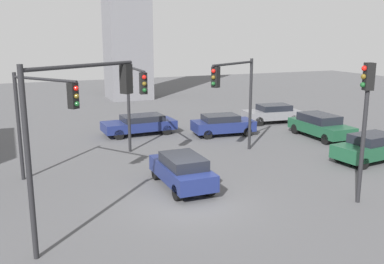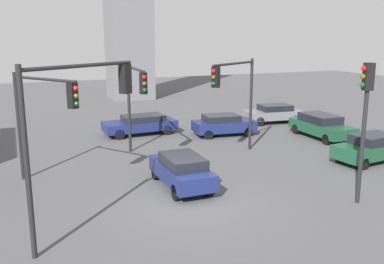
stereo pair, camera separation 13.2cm
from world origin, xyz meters
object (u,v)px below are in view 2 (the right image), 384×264
at_px(traffic_light_2, 235,87).
at_px(traffic_light_3, 45,106).
at_px(car_5, 141,124).
at_px(traffic_light_4, 365,108).
at_px(car_6, 371,148).
at_px(car_0, 321,126).
at_px(car_7, 182,170).
at_px(car_2, 223,124).
at_px(car_3, 273,113).
at_px(traffic_light_0, 136,92).
at_px(traffic_light_1, 79,111).

distance_m(traffic_light_2, traffic_light_3, 9.49).
bearing_deg(car_5, traffic_light_2, 112.39).
relative_size(traffic_light_3, traffic_light_4, 0.89).
relative_size(traffic_light_4, car_6, 1.31).
distance_m(traffic_light_2, car_0, 7.88).
xyz_separation_m(traffic_light_4, car_5, (-4.52, 14.53, -3.04)).
bearing_deg(car_7, traffic_light_3, 66.92).
distance_m(car_2, car_7, 10.05).
bearing_deg(car_2, car_5, 161.03).
height_order(traffic_light_4, car_3, traffic_light_4).
relative_size(car_3, car_7, 1.05).
distance_m(car_3, car_7, 15.11).
relative_size(car_0, car_7, 1.14).
bearing_deg(traffic_light_0, traffic_light_4, 37.12).
distance_m(traffic_light_4, car_6, 6.80).
xyz_separation_m(traffic_light_1, car_7, (4.47, 2.87, -3.32)).
height_order(traffic_light_0, car_6, traffic_light_0).
height_order(traffic_light_0, traffic_light_4, traffic_light_4).
xyz_separation_m(traffic_light_2, car_2, (1.74, 4.67, -2.99)).
height_order(traffic_light_4, car_6, traffic_light_4).
height_order(traffic_light_1, car_7, traffic_light_1).
distance_m(traffic_light_3, car_7, 6.24).
xyz_separation_m(car_3, car_5, (-10.00, 0.12, -0.04)).
distance_m(traffic_light_4, car_3, 15.70).
bearing_deg(traffic_light_1, car_2, 14.08).
relative_size(traffic_light_4, car_5, 1.14).
bearing_deg(traffic_light_4, car_5, -55.82).
bearing_deg(car_7, car_0, -65.64).
distance_m(car_0, car_5, 11.50).
xyz_separation_m(car_3, car_6, (-0.88, -10.37, 0.02)).
bearing_deg(traffic_light_0, car_3, 116.98).
distance_m(traffic_light_3, car_2, 12.89).
height_order(traffic_light_2, car_6, traffic_light_2).
bearing_deg(traffic_light_4, traffic_light_3, -13.81).
bearing_deg(traffic_light_0, car_7, 9.48).
bearing_deg(traffic_light_2, car_2, -142.02).
height_order(traffic_light_3, car_0, traffic_light_3).
bearing_deg(car_3, traffic_light_3, 32.40).
relative_size(car_5, car_6, 1.15).
height_order(car_6, car_7, car_7).
bearing_deg(car_7, traffic_light_4, -126.29).
xyz_separation_m(traffic_light_2, car_5, (-3.12, 6.94, -3.01)).
bearing_deg(traffic_light_3, car_5, 107.39).
relative_size(traffic_light_3, car_5, 1.02).
bearing_deg(car_5, car_2, 153.16).
relative_size(traffic_light_1, traffic_light_3, 1.17).
xyz_separation_m(car_6, car_7, (-10.25, 0.17, 0.02)).
distance_m(car_0, car_6, 5.37).
height_order(traffic_light_0, car_2, traffic_light_0).
distance_m(car_0, car_3, 5.13).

